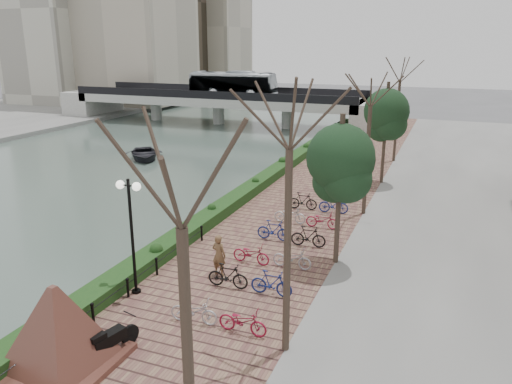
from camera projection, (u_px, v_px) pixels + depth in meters
The scene contains 14 objects.
ground at pixel (42, 343), 16.86m from camera, with size 220.00×220.00×0.00m, color #59595B.
river_water at pixel (121, 156), 44.41m from camera, with size 30.00×130.00×0.02m, color #465850.
promenade at pixel (303, 202), 30.97m from camera, with size 8.00×75.00×0.50m, color brown.
hedge at pixel (266, 178), 34.24m from camera, with size 1.10×56.00×0.60m, color #123313.
chain_fence at pixel (111, 301), 17.91m from camera, with size 0.10×14.10×0.70m.
granite_monument at pixel (57, 326), 14.50m from camera, with size 4.98×4.98×2.61m.
lamppost at pixel (130, 211), 18.29m from camera, with size 1.02×0.32×4.54m.
motorcycle at pixel (111, 339), 15.24m from camera, with size 0.55×1.77×1.11m, color black, non-canonical shape.
pedestrian at pixel (219, 255), 20.47m from camera, with size 0.64×0.42×1.76m, color brown.
bicycle_parking at pixel (281, 245), 22.51m from camera, with size 2.40×14.69×1.00m.
street_trees at pixel (356, 172), 24.28m from camera, with size 3.20×37.12×6.80m.
bridge at pixel (221, 97), 61.11m from camera, with size 36.00×10.77×6.50m.
boat at pixel (144, 154), 43.14m from camera, with size 3.43×4.81×1.00m, color #222228.
far_buildings at pixel (129, 4), 85.60m from camera, with size 35.00×38.00×38.00m.
Camera 1 is at (12.14, -10.99, 9.74)m, focal length 35.00 mm.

